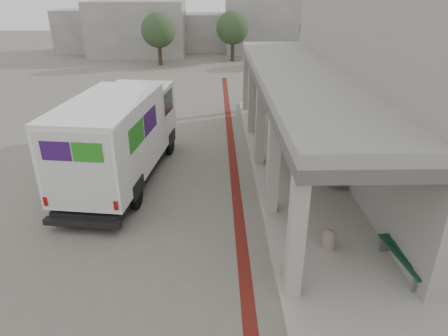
{
  "coord_description": "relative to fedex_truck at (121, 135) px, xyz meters",
  "views": [
    {
      "loc": [
        0.26,
        -11.19,
        7.09
      ],
      "look_at": [
        0.52,
        0.69,
        1.6
      ],
      "focal_mm": 32.0,
      "sensor_mm": 36.0,
      "label": 1
    }
  ],
  "objects": [
    {
      "name": "ground",
      "position": [
        3.38,
        -3.24,
        -1.85
      ],
      "size": [
        120.0,
        120.0,
        0.0
      ],
      "primitive_type": "plane",
      "color": "#676458",
      "rests_on": "ground"
    },
    {
      "name": "bike_lane_stripe",
      "position": [
        4.38,
        -1.24,
        -1.84
      ],
      "size": [
        0.35,
        40.0,
        0.01
      ],
      "primitive_type": "cube",
      "color": "#5E1912",
      "rests_on": "ground"
    },
    {
      "name": "sidewalk",
      "position": [
        7.38,
        -3.24,
        -1.79
      ],
      "size": [
        4.4,
        28.0,
        0.12
      ],
      "primitive_type": "cube",
      "color": "#9D998D",
      "rests_on": "ground"
    },
    {
      "name": "transit_building",
      "position": [
        10.21,
        1.26,
        1.55
      ],
      "size": [
        7.6,
        17.0,
        7.0
      ],
      "color": "gray",
      "rests_on": "ground"
    },
    {
      "name": "distant_backdrop",
      "position": [
        0.53,
        32.65,
        0.86
      ],
      "size": [
        28.0,
        10.0,
        6.5
      ],
      "color": "gray",
      "rests_on": "ground"
    },
    {
      "name": "tree_left",
      "position": [
        -1.62,
        24.76,
        1.33
      ],
      "size": [
        3.2,
        3.2,
        4.8
      ],
      "color": "#38281C",
      "rests_on": "ground"
    },
    {
      "name": "tree_mid",
      "position": [
        5.38,
        26.76,
        1.33
      ],
      "size": [
        3.2,
        3.2,
        4.8
      ],
      "color": "#38281C",
      "rests_on": "ground"
    },
    {
      "name": "tree_right",
      "position": [
        13.38,
        25.76,
        1.33
      ],
      "size": [
        3.2,
        3.2,
        4.8
      ],
      "color": "#38281C",
      "rests_on": "ground"
    },
    {
      "name": "fedex_truck",
      "position": [
        0.0,
        0.0,
        0.0
      ],
      "size": [
        3.55,
        8.39,
        3.47
      ],
      "rotation": [
        0.0,
        0.0,
        -0.14
      ],
      "color": "black",
      "rests_on": "ground"
    },
    {
      "name": "bench",
      "position": [
        8.58,
        -5.93,
        -1.39
      ],
      "size": [
        0.66,
        2.05,
        0.47
      ],
      "rotation": [
        0.0,
        0.0,
        0.11
      ],
      "color": "slate",
      "rests_on": "sidewalk"
    },
    {
      "name": "bollard_near",
      "position": [
        5.48,
        -6.16,
        -1.45
      ],
      "size": [
        0.37,
        0.37,
        0.55
      ],
      "color": "gray",
      "rests_on": "sidewalk"
    },
    {
      "name": "bollard_far",
      "position": [
        6.88,
        -4.91,
        -1.43
      ],
      "size": [
        0.39,
        0.39,
        0.59
      ],
      "color": "gray",
      "rests_on": "sidewalk"
    },
    {
      "name": "utility_cabinet",
      "position": [
        8.38,
        -0.29,
        -1.25
      ],
      "size": [
        0.48,
        0.61,
        0.95
      ],
      "primitive_type": "cube",
      "rotation": [
        0.0,
        0.0,
        0.09
      ],
      "color": "slate",
      "rests_on": "sidewalk"
    }
  ]
}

